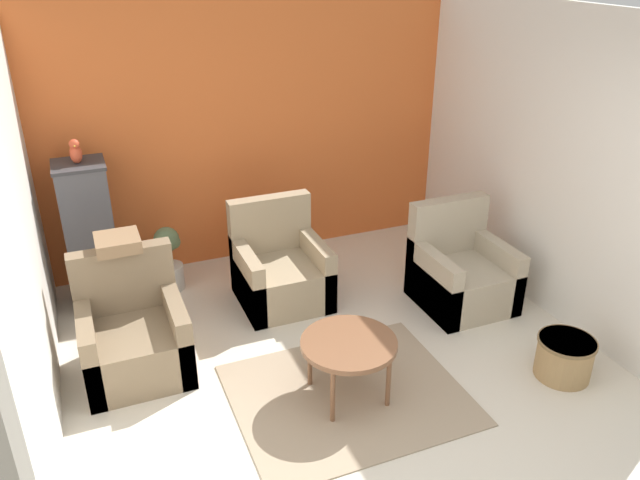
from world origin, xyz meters
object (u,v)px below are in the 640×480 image
Objects in this scene: armchair_right at (461,274)px; birdcage at (90,235)px; coffee_table at (349,346)px; armchair_left at (134,337)px; parrot at (76,152)px; armchair_middle at (280,272)px; potted_plant at (168,258)px; wicker_basket at (564,357)px.

birdcage is (-3.11, 1.33, 0.38)m from armchair_right.
coffee_table is 0.52× the size of birdcage.
parrot is at bearing 98.46° from armchair_left.
birdcage is (-0.18, 1.23, 0.38)m from armchair_left.
armchair_left is at bearing 146.54° from coffee_table.
coffee_table is 1.52m from armchair_middle.
armchair_right is 4.25× the size of parrot.
armchair_left is (-1.40, 0.93, -0.15)m from coffee_table.
potted_plant is at bearing 113.85° from coffee_table.
parrot is at bearing 156.84° from armchair_right.
potted_plant is 3.61m from wicker_basket.
armchair_middle is at bearing 130.74° from wicker_basket.
armchair_right is 0.69× the size of birdcage.
parrot is at bearing 157.52° from armchair_middle.
coffee_table is 0.75× the size of armchair_right.
potted_plant is at bearing -4.71° from birdcage.
parrot is (-0.18, 1.24, 1.16)m from armchair_left.
potted_plant is at bearing 68.15° from armchair_left.
armchair_middle is at bearing -22.48° from parrot.
potted_plant is (0.66, -0.05, -0.33)m from birdcage.
coffee_table is 2.87m from parrot.
wicker_basket is (3.24, -2.57, -0.49)m from birdcage.
coffee_table is 2.69m from birdcage.
armchair_left reaches higher than potted_plant.
armchair_right is 1.45× the size of potted_plant.
potted_plant is (0.66, -0.06, -1.12)m from parrot.
armchair_middle is at bearing 156.14° from armchair_right.
parrot is (-3.11, 1.33, 1.16)m from armchair_right.
armchair_middle is 4.25× the size of parrot.
armchair_right is at bearing -23.16° from parrot.
birdcage is at bearing 141.51° from wicker_basket.
armchair_middle reaches higher than potted_plant.
armchair_right reaches higher than wicker_basket.
armchair_left is 1.30m from birdcage.
armchair_left is 2.12× the size of wicker_basket.
parrot is (-1.59, 2.16, 1.01)m from coffee_table.
parrot is (-1.58, 0.65, 1.16)m from armchair_middle.
wicker_basket is (2.58, -2.52, -0.16)m from potted_plant.
armchair_right is (2.93, -0.09, 0.00)m from armchair_left.
armchair_left is at bearing 156.30° from wicker_basket.
parrot is 1.30m from potted_plant.
birdcage is at bearing 175.29° from potted_plant.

